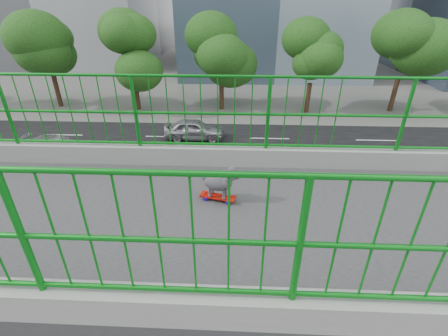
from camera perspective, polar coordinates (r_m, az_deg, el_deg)
name	(u,v)px	position (r m, az deg, el deg)	size (l,w,h in m)	color
road	(144,175)	(19.42, -14.37, -1.31)	(18.00, 90.00, 0.02)	black
street_trees	(189,58)	(29.82, -6.48, 19.34)	(5.30, 60.40, 7.26)	black
skateboard	(218,197)	(4.16, -1.12, -5.32)	(0.25, 0.49, 0.06)	red
poodle	(220,181)	(4.02, -0.78, -2.46)	(0.29, 0.51, 0.43)	#343137
car_1	(240,203)	(14.98, 2.90, -6.47)	(1.68, 4.81, 1.59)	#BB1807
car_2	(351,173)	(18.82, 22.10, -0.89)	(2.64, 5.73, 1.59)	silver
car_3	(56,146)	(23.97, -28.38, 3.58)	(1.82, 4.47, 1.30)	#A6A5AB
car_4	(194,129)	(23.74, -5.45, 7.07)	(1.78, 4.42, 1.51)	#A6A5AB
car_5	(292,253)	(12.68, 12.26, -14.85)	(1.68, 4.83, 1.59)	silver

